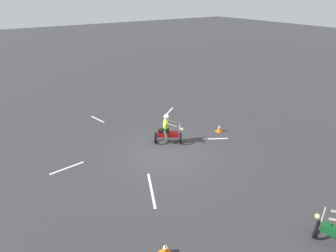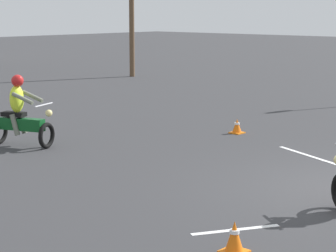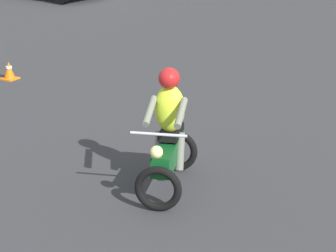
# 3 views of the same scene
# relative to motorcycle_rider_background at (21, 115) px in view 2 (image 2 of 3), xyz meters

# --- Properties ---
(motorcycle_rider_background) EXTENTS (1.05, 1.55, 1.66)m
(motorcycle_rider_background) POSITION_rel_motorcycle_rider_background_xyz_m (0.00, 0.00, 0.00)
(motorcycle_rider_background) COLOR black
(motorcycle_rider_background) RESTS_ON ground
(traffic_cone_near_left) EXTENTS (0.32, 0.32, 0.37)m
(traffic_cone_near_left) POSITION_rel_motorcycle_rider_background_xyz_m (4.62, -2.79, -0.55)
(traffic_cone_near_left) COLOR orange
(traffic_cone_near_left) RESTS_ON ground
(traffic_cone_mid_left) EXTENTS (0.32, 0.32, 0.43)m
(traffic_cone_mid_left) POSITION_rel_motorcycle_rider_background_xyz_m (-2.21, -7.66, -0.52)
(traffic_cone_mid_left) COLOR orange
(traffic_cone_mid_left) RESTS_ON ground
(lane_stripe_ne) EXTENTS (0.91, 2.00, 0.01)m
(lane_stripe_ne) POSITION_rel_motorcycle_rider_background_xyz_m (3.52, -5.50, -0.72)
(lane_stripe_ne) COLOR silver
(lane_stripe_ne) RESTS_ON ground
(lane_stripe_nw) EXTENTS (1.22, 0.78, 0.01)m
(lane_stripe_nw) POSITION_rel_motorcycle_rider_background_xyz_m (-1.46, -7.15, -0.72)
(lane_stripe_nw) COLOR silver
(lane_stripe_nw) RESTS_ON ground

